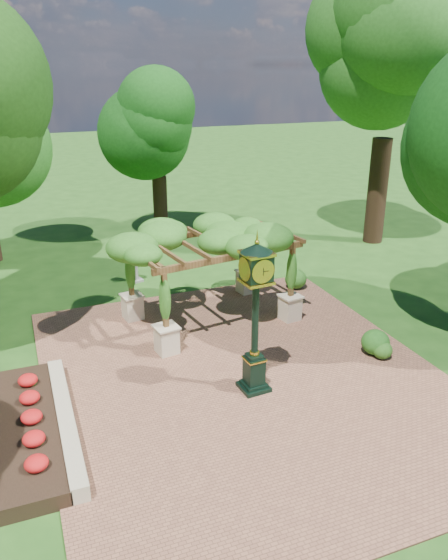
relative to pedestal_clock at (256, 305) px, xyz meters
name	(u,v)px	position (x,y,z in m)	size (l,w,h in m)	color
ground	(261,398)	(0.03, -0.37, -2.35)	(120.00, 120.00, 0.00)	#1E4714
brick_plaza	(245,377)	(0.03, 0.63, -2.33)	(10.00, 12.00, 0.04)	brown
border_wall	(66,421)	(-4.57, 0.13, -2.15)	(0.35, 5.00, 0.40)	#C6B793
flower_bed	(24,430)	(-5.47, 0.13, -2.17)	(1.50, 5.00, 0.36)	red
pedestal_clock	(256,305)	(0.00, 0.00, 0.00)	(0.83, 0.83, 3.92)	black
pergola	(211,243)	(0.41, 4.23, 0.24)	(5.42, 3.87, 3.15)	beige
sundial	(135,272)	(-1.12, 8.42, -1.98)	(0.58, 0.58, 0.85)	gray
shrub_front	(382,350)	(3.95, 0.12, -2.06)	(0.55, 0.55, 0.50)	#2A5C1A
shrub_mid	(375,342)	(3.92, 0.41, -1.96)	(0.79, 0.79, 0.71)	#225919
shrub_back	(296,279)	(4.16, 5.53, -1.96)	(0.79, 0.79, 0.71)	#2D641D
tree_north	(157,129)	(1.50, 14.29, 2.56)	(3.90, 3.90, 7.18)	#301E13
tree_east_far	(392,48)	(10.27, 9.38, 5.94)	(5.42, 5.42, 12.09)	black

